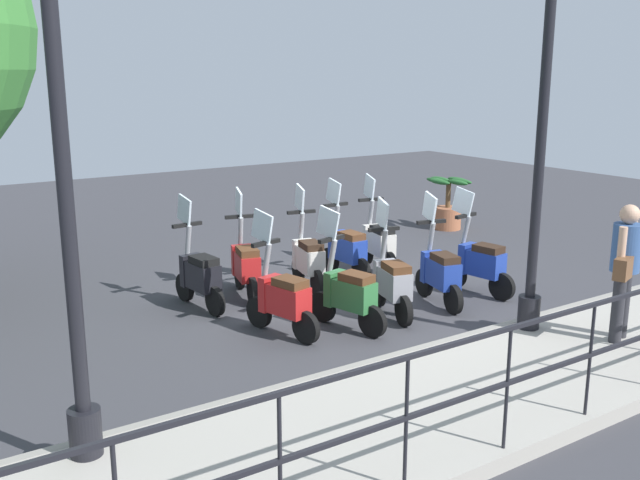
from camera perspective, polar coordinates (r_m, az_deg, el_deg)
The scene contains 17 objects.
ground_plane at distance 10.24m, azimuth 2.96°, elevation -4.76°, with size 28.00×28.00×0.00m, color #38383D.
promenade_walkway at distance 8.07m, azimuth 16.61°, elevation -9.89°, with size 2.20×20.00×0.15m.
fence_railing at distance 7.21m, azimuth 23.42°, elevation -6.35°, with size 0.04×16.03×1.07m.
lamp_post_near at distance 8.60m, azimuth 17.16°, elevation 6.03°, with size 0.26×0.90×4.54m.
lamp_post_far at distance 5.66m, azimuth -19.55°, elevation 1.54°, with size 0.26×0.90×4.39m.
pedestrian_with_bag at distance 8.75m, azimuth 23.20°, elevation -1.66°, with size 0.44×0.62×1.59m.
potted_palm at distance 14.89m, azimuth 10.18°, elevation 2.57°, with size 1.06×0.66×1.05m.
scooter_near_0 at distance 10.59m, azimuth 12.62°, elevation -1.73°, with size 1.23×0.46×1.54m.
scooter_near_1 at distance 10.00m, azimuth 9.52°, elevation -2.49°, with size 1.21×0.51×1.54m.
scooter_near_2 at distance 9.46m, azimuth 5.72°, elevation -3.29°, with size 1.21×0.52×1.54m.
scooter_near_3 at distance 8.93m, azimuth 2.22°, elevation -4.24°, with size 1.21×0.51×1.54m.
scooter_near_4 at distance 8.74m, azimuth -3.05°, elevation -4.65°, with size 1.21×0.51×1.54m.
scooter_far_0 at distance 11.61m, azimuth 4.65°, elevation -0.12°, with size 1.22×0.48×1.54m.
scooter_far_1 at distance 11.15m, azimuth 2.08°, elevation -0.65°, with size 1.23×0.44×1.54m.
scooter_far_2 at distance 10.55m, azimuth -0.99°, elevation -1.46°, with size 1.22×0.50×1.54m.
scooter_far_3 at distance 10.27m, azimuth -5.98°, elevation -1.95°, with size 1.21×0.52×1.54m.
scooter_far_4 at distance 9.85m, azimuth -9.65°, elevation -2.73°, with size 1.23×0.44×1.54m.
Camera 1 is at (-7.80, 5.81, 3.19)m, focal length 40.00 mm.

